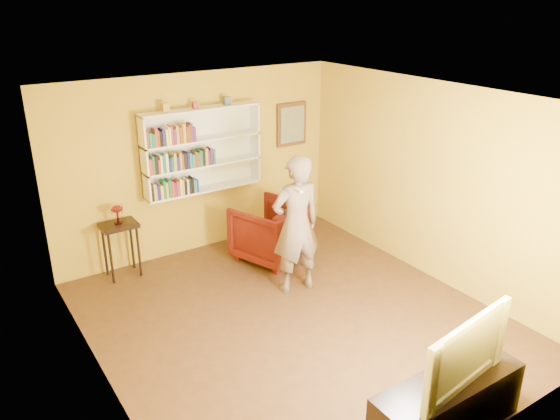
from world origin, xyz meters
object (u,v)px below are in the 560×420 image
object	(u,v)px
bookshelf	(201,150)
console_table	(120,233)
ruby_lustre	(117,211)
tv_cabinet	(447,405)
armchair	(271,232)
person	(296,225)
television	(455,349)

from	to	relation	value
bookshelf	console_table	size ratio (longest dim) A/B	2.26
ruby_lustre	tv_cabinet	xyz separation A→B (m)	(1.47, -4.50, -0.71)
armchair	person	distance (m)	1.10
console_table	armchair	distance (m)	2.15
television	tv_cabinet	bearing A→B (deg)	172.27
armchair	tv_cabinet	bearing A→B (deg)	62.40
ruby_lustre	television	distance (m)	4.74
ruby_lustre	bookshelf	bearing A→B (deg)	6.68
console_table	person	size ratio (longest dim) A/B	0.43
console_table	tv_cabinet	world-z (taller)	console_table
bookshelf	console_table	world-z (taller)	bookshelf
bookshelf	console_table	bearing A→B (deg)	-173.32
ruby_lustre	television	bearing A→B (deg)	-71.86
television	console_table	bearing A→B (deg)	100.41
television	person	bearing A→B (deg)	75.51
bookshelf	ruby_lustre	size ratio (longest dim) A/B	6.85
bookshelf	person	world-z (taller)	bookshelf
bookshelf	armchair	distance (m)	1.58
bookshelf	ruby_lustre	distance (m)	1.50
armchair	ruby_lustre	bearing A→B (deg)	-38.19
console_table	television	world-z (taller)	television
armchair	television	xyz separation A→B (m)	(-0.55, -3.81, 0.45)
console_table	television	size ratio (longest dim) A/B	0.67
armchair	person	xyz separation A→B (m)	(-0.21, -0.95, 0.50)
person	ruby_lustre	bearing A→B (deg)	-35.40
bookshelf	console_table	xyz separation A→B (m)	(-1.36, -0.16, -0.94)
ruby_lustre	television	size ratio (longest dim) A/B	0.22
ruby_lustre	armchair	bearing A→B (deg)	-18.83
ruby_lustre	person	distance (m)	2.45
bookshelf	console_table	distance (m)	1.66
person	television	size ratio (longest dim) A/B	1.59
armchair	tv_cabinet	distance (m)	3.85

